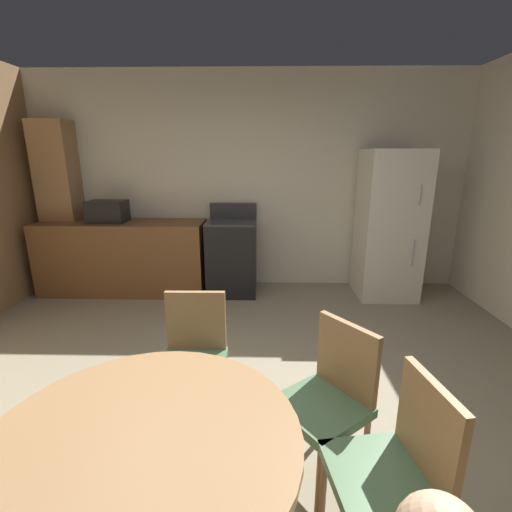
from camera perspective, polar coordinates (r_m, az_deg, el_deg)
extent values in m
plane|color=gray|center=(2.52, -4.10, -26.60)|extent=(14.00, 14.00, 0.00)
cube|color=silver|center=(4.75, -1.19, 11.55)|extent=(5.77, 0.12, 2.70)
cube|color=brown|center=(4.85, -20.16, -0.15)|extent=(2.04, 0.60, 0.90)
cube|color=#9E754C|center=(5.24, -28.32, 6.78)|extent=(0.44, 0.36, 2.10)
cube|color=black|center=(4.53, -3.80, -0.27)|extent=(0.60, 0.60, 0.90)
cube|color=#38383D|center=(4.43, -3.91, 5.46)|extent=(0.60, 0.60, 0.02)
cube|color=#38383D|center=(4.68, -3.63, 7.28)|extent=(0.60, 0.04, 0.18)
cube|color=silver|center=(4.62, 20.29, 4.57)|extent=(0.68, 0.66, 1.76)
cylinder|color=#B2B2B7|center=(4.31, 24.52, 8.80)|extent=(0.02, 0.02, 0.22)
cylinder|color=#B2B2B7|center=(4.42, 23.57, 0.44)|extent=(0.02, 0.02, 0.30)
cube|color=black|center=(4.79, -22.45, 6.55)|extent=(0.44, 0.32, 0.26)
cylinder|color=#9E754C|center=(1.46, -17.59, -26.13)|extent=(1.12, 1.12, 0.04)
cylinder|color=#9E754C|center=(1.99, 10.54, -32.71)|extent=(0.03, 0.03, 0.43)
cylinder|color=#9E754C|center=(2.10, 20.84, -30.45)|extent=(0.03, 0.03, 0.43)
cube|color=#4C704C|center=(1.77, 19.03, -30.22)|extent=(0.46, 0.46, 0.05)
cube|color=#9E754C|center=(1.70, 25.63, -23.53)|extent=(0.09, 0.38, 0.42)
cylinder|color=#9E754C|center=(2.01, 9.96, -32.10)|extent=(0.03, 0.03, 0.43)
cylinder|color=#9E754C|center=(2.18, 2.74, -27.09)|extent=(0.03, 0.03, 0.43)
cylinder|color=#9E754C|center=(2.20, 16.91, -27.40)|extent=(0.03, 0.03, 0.43)
cylinder|color=#9E754C|center=(2.36, 9.76, -23.44)|extent=(0.03, 0.03, 0.43)
cube|color=#4C704C|center=(2.02, 10.18, -22.55)|extent=(0.56, 0.56, 0.05)
cube|color=#9E754C|center=(2.02, 14.15, -15.67)|extent=(0.26, 0.32, 0.42)
cylinder|color=#9E754C|center=(2.31, -5.96, -24.29)|extent=(0.03, 0.03, 0.43)
cylinder|color=#9E754C|center=(2.37, -14.92, -23.62)|extent=(0.03, 0.03, 0.43)
cylinder|color=#9E754C|center=(2.58, -5.08, -19.44)|extent=(0.03, 0.03, 0.43)
cylinder|color=#9E754C|center=(2.63, -12.90, -19.01)|extent=(0.03, 0.03, 0.43)
cube|color=#4C704C|center=(2.33, -10.00, -16.90)|extent=(0.40, 0.40, 0.05)
cube|color=#9E754C|center=(2.38, -9.46, -10.31)|extent=(0.38, 0.04, 0.42)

